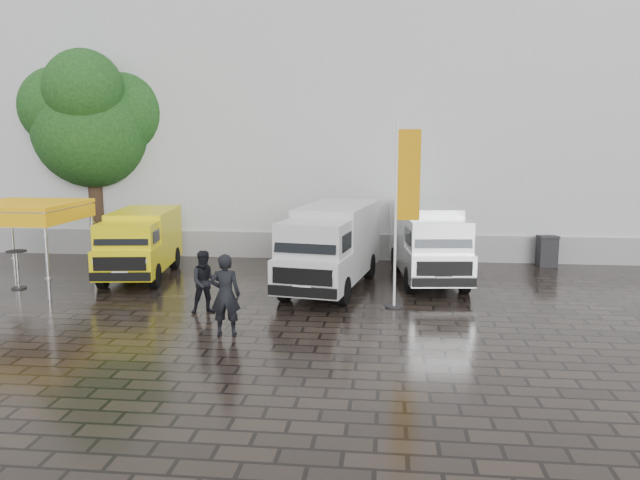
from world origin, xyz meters
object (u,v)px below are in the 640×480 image
object	(u,v)px
cocktail_table	(18,270)
wheelie_bin	(547,251)
person_tent	(206,282)
van_silver	(428,243)
van_yellow	(140,245)
canopy_tent	(24,208)
van_white	(331,248)
flagpole	(403,205)
person_front	(225,294)

from	to	relation	value
cocktail_table	wheelie_bin	bearing A→B (deg)	17.51
person_tent	van_silver	bearing A→B (deg)	13.79
van_yellow	canopy_tent	world-z (taller)	canopy_tent
van_white	person_tent	xyz separation A→B (m)	(-3.03, -3.13, -0.42)
van_white	person_tent	distance (m)	4.38
van_white	flagpole	size ratio (longest dim) A/B	1.16
van_white	person_tent	size ratio (longest dim) A/B	3.47
van_white	canopy_tent	distance (m)	9.44
wheelie_bin	person_tent	bearing A→B (deg)	-148.22
van_silver	person_front	xyz separation A→B (m)	(-5.05, -6.44, -0.24)
van_silver	cocktail_table	size ratio (longest dim) A/B	4.68
van_yellow	flagpole	world-z (taller)	flagpole
canopy_tent	wheelie_bin	world-z (taller)	canopy_tent
van_white	person_front	world-z (taller)	van_white
van_white	van_silver	distance (m)	3.40
cocktail_table	wheelie_bin	distance (m)	17.89
cocktail_table	person_front	distance (m)	8.46
van_yellow	flagpole	size ratio (longest dim) A/B	0.95
van_yellow	van_silver	size ratio (longest dim) A/B	0.85
cocktail_table	wheelie_bin	size ratio (longest dim) A/B	1.06
van_yellow	van_silver	distance (m)	9.48
flagpole	person_front	world-z (taller)	flagpole
wheelie_bin	person_tent	distance (m)	12.87
person_front	person_tent	world-z (taller)	person_front
van_white	cocktail_table	distance (m)	9.66
van_silver	person_front	world-z (taller)	van_silver
van_silver	wheelie_bin	size ratio (longest dim) A/B	4.95
canopy_tent	cocktail_table	size ratio (longest dim) A/B	2.53
van_yellow	van_silver	xyz separation A→B (m)	(9.46, 0.68, 0.11)
canopy_tent	van_yellow	bearing A→B (deg)	32.06
cocktail_table	person_tent	world-z (taller)	person_tent
flagpole	person_front	size ratio (longest dim) A/B	2.59
canopy_tent	person_front	xyz separation A→B (m)	(7.29, -3.96, -1.51)
van_silver	flagpole	size ratio (longest dim) A/B	1.11
flagpole	wheelie_bin	size ratio (longest dim) A/B	4.46
van_silver	flagpole	world-z (taller)	flagpole
van_yellow	flagpole	xyz separation A→B (m)	(8.55, -2.86, 1.71)
van_yellow	flagpole	distance (m)	9.17
van_white	cocktail_table	bearing A→B (deg)	-163.77
van_white	person_front	xyz separation A→B (m)	(-2.02, -4.90, -0.29)
flagpole	van_silver	bearing A→B (deg)	75.58
van_silver	cocktail_table	world-z (taller)	van_silver
van_silver	wheelie_bin	distance (m)	5.27
wheelie_bin	flagpole	bearing A→B (deg)	-133.97
van_white	wheelie_bin	xyz separation A→B (m)	(7.49, 4.28, -0.70)
van_white	canopy_tent	xyz separation A→B (m)	(-9.31, -0.94, 1.22)
wheelie_bin	person_tent	size ratio (longest dim) A/B	0.67
van_white	van_silver	xyz separation A→B (m)	(3.02, 1.55, -0.05)
van_silver	wheelie_bin	bearing A→B (deg)	25.06
van_silver	wheelie_bin	world-z (taller)	van_silver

